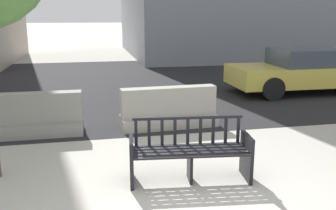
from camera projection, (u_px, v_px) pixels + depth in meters
ground_plane at (188, 203)px, 4.72m from camera, size 200.00×200.00×0.00m
street_asphalt at (124, 82)px, 12.99m from camera, size 120.00×12.00×0.01m
street_bench at (190, 153)px, 5.29m from camera, size 1.74×0.71×0.88m
jersey_barrier_centre at (169, 111)px, 7.85m from camera, size 2.03×0.77×0.84m
jersey_barrier_left at (30, 118)px, 7.28m from camera, size 2.00×0.69×0.84m
car_taxi_near at (302, 71)px, 11.21m from camera, size 4.25×1.91×1.31m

